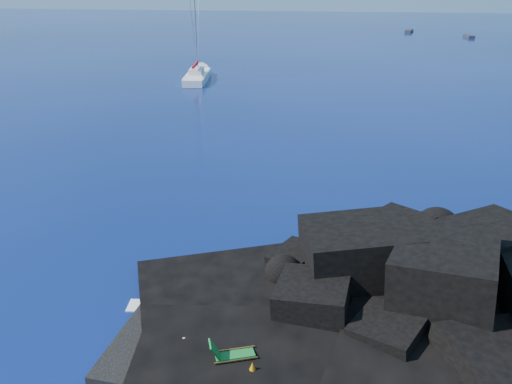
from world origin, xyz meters
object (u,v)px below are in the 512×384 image
distant_boat_a (409,32)px  deck_chair (235,350)px  sailboat (198,80)px  distant_boat_b (469,37)px  marker_cone (252,369)px  sunbather (172,340)px

distant_boat_a → deck_chair: bearing=-84.6°
sailboat → distant_boat_b: size_ratio=3.20×
distant_boat_b → sailboat: bearing=-134.7°
sailboat → distant_boat_a: size_ratio=2.99×
distant_boat_a → distant_boat_b: distant_boat_a is taller
sailboat → distant_boat_b: (51.09, 59.57, 0.00)m
marker_cone → distant_boat_b: bearing=72.9°
distant_boat_a → distant_boat_b: bearing=-23.3°
sailboat → distant_boat_b: bearing=43.0°
deck_chair → marker_cone: 0.98m
deck_chair → distant_boat_b: deck_chair is taller
sailboat → marker_cone: sailboat is taller
distant_boat_b → distant_boat_a: bearing=136.4°
sailboat → sunbather: (12.35, -53.93, 0.53)m
sunbather → distant_boat_b: sunbather is taller
deck_chair → marker_cone: bearing=-57.8°
distant_boat_a → sailboat: bearing=-102.8°
sunbather → distant_boat_b: (38.74, 113.50, -0.53)m
marker_cone → distant_boat_a: marker_cone is taller
sunbather → distant_boat_a: sunbather is taller
sailboat → marker_cone: size_ratio=23.31×
sailboat → deck_chair: 56.62m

